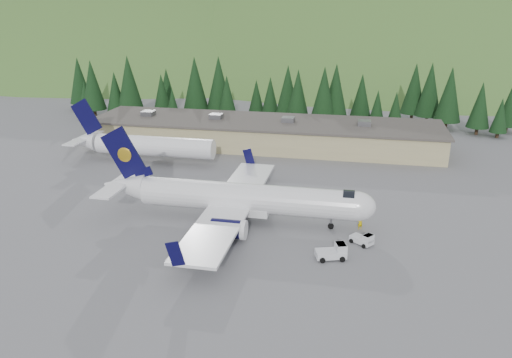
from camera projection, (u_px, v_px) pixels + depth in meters
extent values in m
plane|color=slate|center=(247.00, 222.00, 66.84)|extent=(600.00, 600.00, 0.00)
cylinder|color=white|center=(247.00, 198.00, 65.70)|extent=(28.40, 3.83, 3.81)
ellipsoid|color=white|center=(356.00, 206.00, 62.98)|extent=(4.96, 3.82, 3.81)
cylinder|color=black|center=(348.00, 202.00, 63.03)|extent=(1.42, 3.14, 3.14)
cone|color=white|center=(125.00, 186.00, 68.85)|extent=(6.09, 3.82, 3.81)
cube|color=white|center=(239.00, 208.00, 66.42)|extent=(8.11, 3.25, 1.01)
cube|color=white|center=(232.00, 204.00, 66.42)|extent=(5.60, 34.48, 0.35)
cube|color=black|center=(249.00, 157.00, 82.19)|extent=(2.05, 0.15, 2.91)
cube|color=black|center=(175.00, 254.00, 50.35)|extent=(2.05, 0.15, 2.91)
cylinder|color=black|center=(249.00, 195.00, 71.94)|extent=(4.26, 2.33, 2.33)
cylinder|color=white|center=(262.00, 196.00, 71.58)|extent=(0.61, 2.47, 2.47)
cube|color=white|center=(249.00, 191.00, 71.76)|extent=(2.23, 0.25, 0.91)
cylinder|color=black|center=(228.00, 229.00, 61.08)|extent=(4.26, 2.33, 2.33)
cylinder|color=white|center=(244.00, 230.00, 60.72)|extent=(0.61, 2.47, 2.47)
cube|color=white|center=(228.00, 225.00, 60.90)|extent=(2.23, 0.25, 0.91)
cube|color=black|center=(124.00, 153.00, 67.23)|extent=(6.27, 0.31, 7.44)
ellipsoid|color=gold|center=(126.00, 154.00, 67.45)|extent=(2.01, 0.18, 2.01)
ellipsoid|color=gold|center=(124.00, 155.00, 67.08)|extent=(2.01, 0.18, 2.01)
cube|color=black|center=(143.00, 173.00, 67.61)|extent=(2.80, 0.26, 2.01)
cube|color=white|center=(121.00, 182.00, 68.78)|extent=(2.64, 12.68, 0.22)
cylinder|color=slate|center=(331.00, 222.00, 64.41)|extent=(0.20, 0.20, 1.83)
cylinder|color=black|center=(331.00, 226.00, 64.58)|extent=(0.77, 0.28, 0.77)
cylinder|color=slate|center=(230.00, 205.00, 69.62)|extent=(0.24, 0.24, 2.03)
cylinder|color=black|center=(233.00, 209.00, 69.69)|extent=(1.12, 0.36, 1.12)
cylinder|color=black|center=(227.00, 208.00, 69.84)|extent=(1.12, 0.36, 1.12)
cylinder|color=slate|center=(219.00, 221.00, 64.56)|extent=(0.24, 0.24, 2.03)
cylinder|color=black|center=(223.00, 225.00, 64.63)|extent=(1.12, 0.36, 1.12)
cylinder|color=black|center=(216.00, 224.00, 64.79)|extent=(1.12, 0.36, 1.12)
cylinder|color=white|center=(155.00, 146.00, 90.29)|extent=(22.00, 3.60, 3.60)
cone|color=white|center=(84.00, 141.00, 92.89)|extent=(5.00, 3.60, 3.60)
cube|color=black|center=(86.00, 117.00, 91.16)|extent=(5.82, 0.28, 6.89)
cube|color=white|center=(84.00, 138.00, 92.69)|extent=(2.40, 11.00, 0.20)
cube|color=silver|center=(331.00, 254.00, 56.99)|extent=(3.80, 2.68, 0.80)
cube|color=silver|center=(341.00, 248.00, 56.87)|extent=(1.58, 1.88, 1.03)
cube|color=black|center=(341.00, 244.00, 56.72)|extent=(1.44, 1.73, 0.11)
cylinder|color=black|center=(338.00, 252.00, 58.06)|extent=(0.69, 0.44, 0.64)
cylinder|color=black|center=(342.00, 259.00, 56.34)|extent=(0.69, 0.44, 0.64)
cylinder|color=black|center=(319.00, 253.00, 57.84)|extent=(0.69, 0.44, 0.64)
cylinder|color=black|center=(322.00, 260.00, 56.12)|extent=(0.69, 0.44, 0.64)
cube|color=silver|center=(361.00, 240.00, 60.57)|extent=(3.07, 2.80, 0.65)
cube|color=silver|center=(368.00, 238.00, 59.72)|extent=(1.53, 1.60, 0.84)
cube|color=black|center=(368.00, 235.00, 59.60)|extent=(1.40, 1.47, 0.09)
cylinder|color=black|center=(371.00, 242.00, 60.46)|extent=(0.54, 0.48, 0.52)
cylinder|color=black|center=(364.00, 246.00, 59.53)|extent=(0.54, 0.48, 0.52)
cylinder|color=black|center=(359.00, 237.00, 61.78)|extent=(0.54, 0.48, 0.52)
cylinder|color=black|center=(351.00, 241.00, 60.86)|extent=(0.54, 0.48, 0.52)
cube|color=tan|center=(264.00, 134.00, 102.09)|extent=(70.00, 16.00, 4.80)
cube|color=#47423D|center=(264.00, 122.00, 101.24)|extent=(71.00, 17.00, 0.40)
cube|color=slate|center=(148.00, 113.00, 105.79)|extent=(2.50, 2.50, 1.00)
cube|color=slate|center=(216.00, 116.00, 102.93)|extent=(2.50, 2.50, 1.00)
cube|color=slate|center=(288.00, 120.00, 100.07)|extent=(2.50, 2.50, 1.00)
cube|color=slate|center=(364.00, 123.00, 97.21)|extent=(2.50, 2.50, 1.00)
imported|color=#EBC700|center=(360.00, 223.00, 64.35)|extent=(0.75, 0.63, 1.75)
cone|color=black|center=(79.00, 80.00, 133.86)|extent=(5.93, 5.93, 12.14)
cone|color=black|center=(86.00, 96.00, 126.74)|extent=(3.91, 3.91, 8.00)
cone|color=black|center=(92.00, 85.00, 125.57)|extent=(6.04, 6.04, 12.35)
cone|color=black|center=(115.00, 92.00, 125.11)|extent=(4.88, 4.88, 9.99)
cone|color=black|center=(129.00, 83.00, 123.76)|extent=(6.58, 6.58, 13.45)
cone|color=black|center=(167.00, 87.00, 134.54)|extent=(4.70, 4.70, 9.62)
cone|color=black|center=(162.00, 93.00, 126.15)|extent=(4.59, 4.59, 9.39)
cone|color=black|center=(173.00, 103.00, 121.02)|extent=(3.53, 3.53, 7.22)
cone|color=black|center=(195.00, 84.00, 123.80)|extent=(6.45, 6.45, 13.19)
cone|color=black|center=(219.00, 83.00, 123.58)|extent=(6.52, 6.52, 13.33)
cone|color=black|center=(227.00, 95.00, 121.29)|extent=(4.74, 4.74, 9.70)
cone|color=black|center=(256.00, 96.00, 127.25)|extent=(3.94, 3.94, 8.06)
cone|color=black|center=(270.00, 95.00, 125.04)|extent=(4.36, 4.36, 8.92)
cone|color=black|center=(288.00, 90.00, 121.21)|extent=(5.75, 5.75, 11.76)
cone|color=black|center=(298.00, 94.00, 117.45)|extent=(5.53, 5.53, 11.31)
cone|color=black|center=(324.00, 93.00, 114.63)|extent=(5.96, 5.96, 12.19)
cone|color=black|center=(336.00, 91.00, 115.87)|extent=(6.15, 6.15, 12.59)
cone|color=black|center=(361.00, 96.00, 118.67)|extent=(5.06, 5.06, 10.34)
cone|color=black|center=(377.00, 107.00, 113.61)|extent=(3.85, 3.85, 7.88)
cone|color=black|center=(395.00, 109.00, 112.21)|extent=(3.81, 3.81, 7.79)
cone|color=black|center=(414.00, 88.00, 121.19)|extent=(5.94, 5.94, 12.15)
cone|color=black|center=(430.00, 89.00, 117.95)|extent=(6.15, 6.15, 12.59)
cone|color=black|center=(450.00, 94.00, 112.53)|extent=(6.03, 6.03, 12.34)
cone|color=black|center=(480.00, 105.00, 108.93)|extent=(4.90, 4.90, 10.02)
cone|color=black|center=(500.00, 115.00, 106.86)|extent=(3.65, 3.65, 7.46)
cone|color=black|center=(510.00, 105.00, 110.69)|extent=(4.62, 4.62, 9.45)
ellipsoid|color=#37581D|center=(153.00, 207.00, 265.96)|extent=(336.00, 240.00, 240.00)
ellipsoid|color=#37581D|center=(399.00, 222.00, 272.22)|extent=(420.00, 300.00, 300.00)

